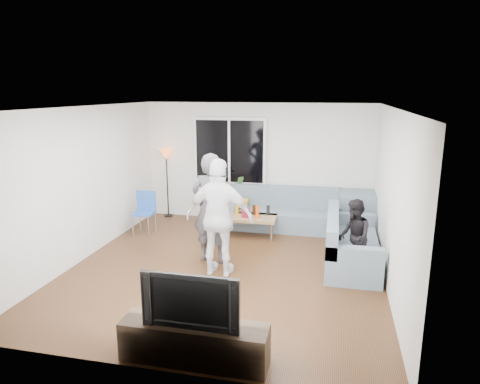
% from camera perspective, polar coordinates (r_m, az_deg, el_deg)
% --- Properties ---
extents(floor, '(5.00, 5.50, 0.04)m').
position_cam_1_polar(floor, '(7.21, -1.85, -10.13)').
color(floor, '#56351C').
rests_on(floor, ground).
extents(ceiling, '(5.00, 5.50, 0.04)m').
position_cam_1_polar(ceiling, '(6.62, -2.02, 11.33)').
color(ceiling, white).
rests_on(ceiling, ground).
extents(wall_back, '(5.00, 0.04, 2.60)m').
position_cam_1_polar(wall_back, '(9.45, 2.29, 3.89)').
color(wall_back, silver).
rests_on(wall_back, ground).
extents(wall_front, '(5.00, 0.04, 2.60)m').
position_cam_1_polar(wall_front, '(4.29, -11.33, -8.18)').
color(wall_front, silver).
rests_on(wall_front, ground).
extents(wall_left, '(0.04, 5.50, 2.60)m').
position_cam_1_polar(wall_left, '(7.81, -20.15, 1.05)').
color(wall_left, silver).
rests_on(wall_left, ground).
extents(wall_right, '(0.04, 5.50, 2.60)m').
position_cam_1_polar(wall_right, '(6.64, 19.62, -0.96)').
color(wall_right, silver).
rests_on(wall_right, ground).
extents(window_frame, '(1.62, 0.06, 1.47)m').
position_cam_1_polar(window_frame, '(9.46, -1.38, 5.44)').
color(window_frame, white).
rests_on(window_frame, wall_back).
extents(window_glass, '(1.50, 0.02, 1.35)m').
position_cam_1_polar(window_glass, '(9.42, -1.44, 5.40)').
color(window_glass, black).
rests_on(window_glass, window_frame).
extents(window_mullion, '(0.05, 0.03, 1.35)m').
position_cam_1_polar(window_mullion, '(9.41, -1.45, 5.40)').
color(window_mullion, white).
rests_on(window_mullion, window_frame).
extents(radiator, '(1.30, 0.12, 0.62)m').
position_cam_1_polar(radiator, '(9.67, -1.39, -1.89)').
color(radiator, silver).
rests_on(radiator, floor).
extents(potted_plant, '(0.25, 0.21, 0.40)m').
position_cam_1_polar(potted_plant, '(9.47, -0.09, 0.96)').
color(potted_plant, '#336629').
rests_on(potted_plant, radiator).
extents(vase, '(0.19, 0.19, 0.16)m').
position_cam_1_polar(vase, '(9.58, -2.23, 0.37)').
color(vase, white).
rests_on(vase, radiator).
extents(sofa_back_section, '(2.30, 0.85, 0.85)m').
position_cam_1_polar(sofa_back_section, '(9.06, 5.87, -2.26)').
color(sofa_back_section, slate).
rests_on(sofa_back_section, floor).
extents(sofa_right_section, '(2.00, 0.85, 0.85)m').
position_cam_1_polar(sofa_right_section, '(7.46, 14.71, -6.10)').
color(sofa_right_section, slate).
rests_on(sofa_right_section, floor).
extents(sofa_corner, '(0.85, 0.85, 0.85)m').
position_cam_1_polar(sofa_corner, '(9.02, 15.72, -2.77)').
color(sofa_corner, slate).
rests_on(sofa_corner, floor).
extents(cushion_yellow, '(0.41, 0.36, 0.14)m').
position_cam_1_polar(cushion_yellow, '(9.18, -0.16, -1.44)').
color(cushion_yellow, gold).
rests_on(cushion_yellow, sofa_back_section).
extents(cushion_red, '(0.40, 0.35, 0.13)m').
position_cam_1_polar(cushion_red, '(9.31, -1.54, -1.23)').
color(cushion_red, maroon).
rests_on(cushion_red, sofa_back_section).
extents(coffee_table, '(1.12, 0.64, 0.40)m').
position_cam_1_polar(coffee_table, '(8.65, 1.16, -4.50)').
color(coffee_table, '#A4824F').
rests_on(coffee_table, floor).
extents(pitcher, '(0.17, 0.17, 0.17)m').
position_cam_1_polar(pitcher, '(8.51, 0.79, -2.79)').
color(pitcher, maroon).
rests_on(pitcher, coffee_table).
extents(side_chair, '(0.44, 0.44, 0.86)m').
position_cam_1_polar(side_chair, '(8.89, -12.67, -2.80)').
color(side_chair, '#2958B3').
rests_on(side_chair, floor).
extents(floor_lamp, '(0.32, 0.32, 1.56)m').
position_cam_1_polar(floor_lamp, '(9.95, -9.63, 1.14)').
color(floor_lamp, '#D55E28').
rests_on(floor_lamp, floor).
extents(player_left, '(0.72, 0.51, 1.86)m').
position_cam_1_polar(player_left, '(7.19, -3.83, -2.17)').
color(player_left, '#434348').
rests_on(player_left, floor).
extents(player_right, '(1.10, 0.49, 1.85)m').
position_cam_1_polar(player_right, '(6.67, -2.73, -3.46)').
color(player_right, silver).
rests_on(player_right, floor).
extents(spectator_right, '(0.57, 0.67, 1.21)m').
position_cam_1_polar(spectator_right, '(7.03, 14.89, -5.79)').
color(spectator_right, black).
rests_on(spectator_right, floor).
extents(spectator_back, '(0.84, 0.56, 1.21)m').
position_cam_1_polar(spectator_back, '(9.32, -3.01, -0.63)').
color(spectator_back, black).
rests_on(spectator_back, floor).
extents(tv_console, '(1.60, 0.40, 0.44)m').
position_cam_1_polar(tv_console, '(4.90, -6.08, -19.22)').
color(tv_console, '#37291B').
rests_on(tv_console, floor).
extents(television, '(1.05, 0.14, 0.60)m').
position_cam_1_polar(television, '(4.65, -6.24, -13.78)').
color(television, black).
rests_on(television, tv_console).
extents(bottle_c, '(0.07, 0.07, 0.20)m').
position_cam_1_polar(bottle_c, '(8.68, 1.87, -2.37)').
color(bottle_c, black).
rests_on(bottle_c, coffee_table).
extents(bottle_a, '(0.07, 0.07, 0.22)m').
position_cam_1_polar(bottle_a, '(8.67, -0.41, -2.31)').
color(bottle_a, '#ECA40D').
rests_on(bottle_a, coffee_table).
extents(bottle_e, '(0.07, 0.07, 0.20)m').
position_cam_1_polar(bottle_e, '(8.66, 3.76, -2.44)').
color(bottle_e, black).
rests_on(bottle_e, coffee_table).
extents(bottle_d, '(0.07, 0.07, 0.25)m').
position_cam_1_polar(bottle_d, '(8.44, 2.31, -2.65)').
color(bottle_d, '#F95516').
rests_on(bottle_d, coffee_table).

